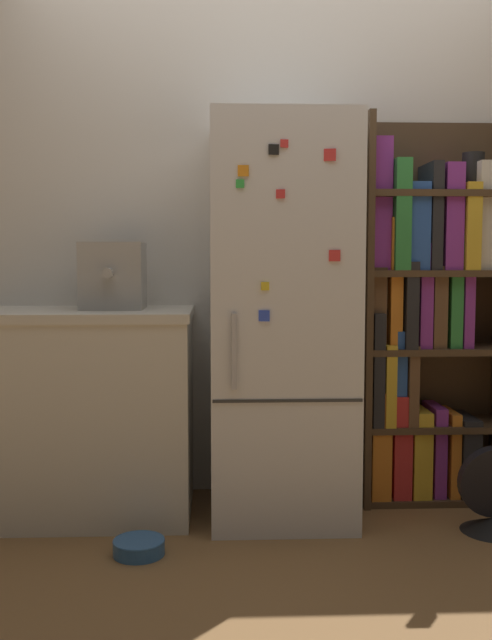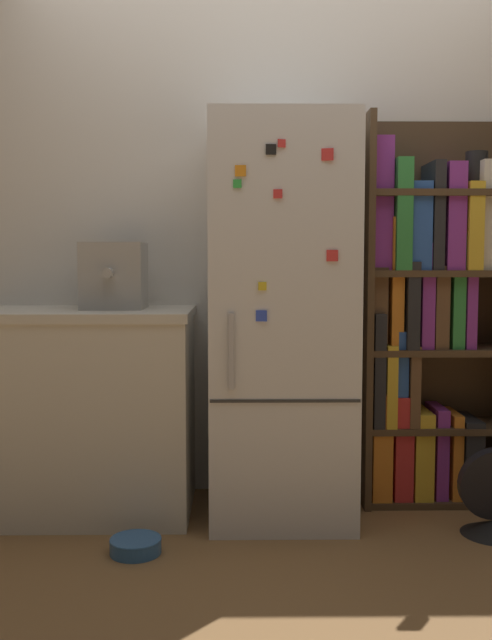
# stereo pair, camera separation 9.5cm
# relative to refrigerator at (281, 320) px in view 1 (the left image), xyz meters

# --- Properties ---
(ground_plane) EXTENTS (16.00, 16.00, 0.00)m
(ground_plane) POSITION_rel_refrigerator_xyz_m (0.00, -0.13, -0.86)
(ground_plane) COLOR olive
(wall_back) EXTENTS (8.00, 0.05, 2.60)m
(wall_back) POSITION_rel_refrigerator_xyz_m (0.00, 0.35, 0.44)
(wall_back) COLOR silver
(wall_back) RESTS_ON ground_plane
(refrigerator) EXTENTS (0.61, 0.67, 1.72)m
(refrigerator) POSITION_rel_refrigerator_xyz_m (0.00, 0.00, 0.00)
(refrigerator) COLOR silver
(refrigerator) RESTS_ON ground_plane
(bookshelf) EXTENTS (0.71, 0.33, 1.77)m
(bookshelf) POSITION_rel_refrigerator_xyz_m (0.68, 0.18, -0.02)
(bookshelf) COLOR #4C3823
(bookshelf) RESTS_ON ground_plane
(kitchen_counter) EXTENTS (1.01, 0.61, 0.91)m
(kitchen_counter) POSITION_rel_refrigerator_xyz_m (-0.89, 0.03, -0.41)
(kitchen_counter) COLOR beige
(kitchen_counter) RESTS_ON ground_plane
(espresso_machine) EXTENTS (0.27, 0.31, 0.29)m
(espresso_machine) POSITION_rel_refrigerator_xyz_m (-0.74, 0.07, 0.19)
(espresso_machine) COLOR #A5A39E
(espresso_machine) RESTS_ON kitchen_counter
(pet_bowl) EXTENTS (0.20, 0.20, 0.06)m
(pet_bowl) POSITION_rel_refrigerator_xyz_m (-0.58, -0.45, -0.83)
(pet_bowl) COLOR #3366A5
(pet_bowl) RESTS_ON ground_plane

